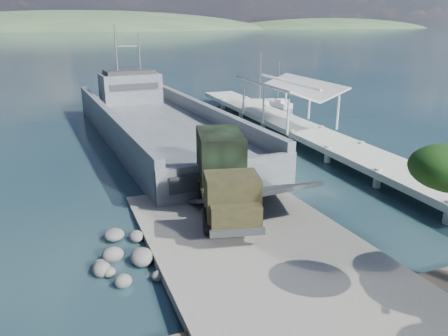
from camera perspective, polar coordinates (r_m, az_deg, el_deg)
ground at (r=22.94m, az=3.08°, el=-9.57°), size 1400.00×1400.00×0.00m
boat_ramp at (r=22.03m, az=4.15°, el=-10.14°), size 10.00×18.00×0.50m
shoreline_rocks at (r=21.93m, az=-12.79°, el=-11.48°), size 3.20×5.60×0.90m
distant_headlands at (r=581.47m, az=-15.63°, el=16.99°), size 1000.00×240.00×48.00m
pier at (r=43.85m, az=8.91°, el=6.29°), size 6.40×44.00×6.10m
landing_craft at (r=42.30m, az=-8.53°, el=4.92°), size 11.91×38.78×11.37m
military_truck at (r=24.89m, az=-0.04°, el=-0.80°), size 4.58×9.23×4.11m
soldier at (r=22.21m, az=1.48°, el=-6.30°), size 0.73×0.49×1.94m
sailboat_near at (r=57.38m, az=4.72°, el=8.13°), size 3.05×6.22×7.28m
sailboat_far at (r=59.45m, az=7.13°, el=8.35°), size 1.91×4.99×5.94m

